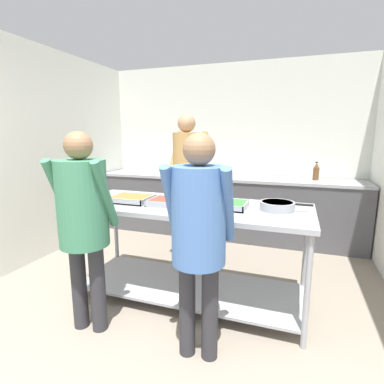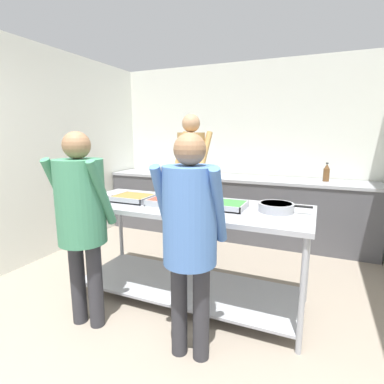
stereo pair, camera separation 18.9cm
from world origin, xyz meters
The scene contains 13 objects.
wall_rear centered at (0.00, 3.80, 1.32)m, with size 4.13×0.06×2.65m.
wall_left centered at (-2.04, 1.90, 1.32)m, with size 0.06×3.92×2.65m.
back_counter centered at (0.00, 3.43, 0.47)m, with size 3.97×0.65×0.94m.
serving_counter centered at (0.11, 1.51, 0.63)m, with size 2.19×0.85×0.93m.
plate_stack centered at (-0.78, 1.40, 0.96)m, with size 0.22×0.22×0.05m.
serving_tray_greens centered at (-0.45, 1.45, 0.96)m, with size 0.37×0.31×0.05m.
serving_tray_roast centered at (-0.04, 1.44, 0.96)m, with size 0.39×0.29×0.05m.
serving_tray_vegetables centered at (0.42, 1.52, 0.96)m, with size 0.45×0.30×0.05m.
sauce_pan centered at (0.89, 1.57, 0.97)m, with size 0.43×0.29×0.07m.
guest_serving_left centered at (0.44, 0.81, 0.97)m, with size 0.48×0.36×1.58m.
guest_serving_right centered at (-0.50, 0.82, 0.97)m, with size 0.50×0.38×1.59m.
cook_behind_counter centered at (-0.21, 2.32, 1.13)m, with size 0.47×0.41×1.80m.
water_bottle centered at (1.29, 3.50, 1.05)m, with size 0.08×0.08×0.25m.
Camera 2 is at (1.20, -0.93, 1.57)m, focal length 28.00 mm.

